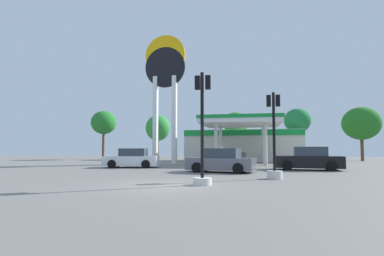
# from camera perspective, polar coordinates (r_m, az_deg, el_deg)

# --- Properties ---
(ground_plane) EXTENTS (90.00, 90.00, 0.00)m
(ground_plane) POSITION_cam_1_polar(r_m,az_deg,el_deg) (12.30, -4.82, -10.64)
(ground_plane) COLOR slate
(ground_plane) RESTS_ON ground
(gas_station) EXTENTS (12.65, 13.33, 4.29)m
(gas_station) POSITION_cam_1_polar(r_m,az_deg,el_deg) (34.82, 9.47, -2.86)
(gas_station) COLOR beige
(gas_station) RESTS_ON ground
(station_pole_sign) EXTENTS (3.94, 0.56, 12.45)m
(station_pole_sign) POSITION_cam_1_polar(r_m,az_deg,el_deg) (29.96, -5.03, 8.63)
(station_pole_sign) COLOR white
(station_pole_sign) RESTS_ON ground
(car_0) EXTENTS (4.29, 2.33, 1.46)m
(car_0) POSITION_cam_1_polar(r_m,az_deg,el_deg) (23.93, -11.14, -5.66)
(car_0) COLOR black
(car_0) RESTS_ON ground
(car_1) EXTENTS (4.53, 2.30, 1.57)m
(car_1) POSITION_cam_1_polar(r_m,az_deg,el_deg) (22.29, 20.82, -5.49)
(car_1) COLOR black
(car_1) RESTS_ON ground
(car_2) EXTENTS (4.33, 2.43, 1.47)m
(car_2) POSITION_cam_1_polar(r_m,az_deg,el_deg) (19.00, 5.46, -6.20)
(car_2) COLOR black
(car_2) RESTS_ON ground
(traffic_signal_0) EXTENTS (0.76, 0.76, 4.57)m
(traffic_signal_0) POSITION_cam_1_polar(r_m,az_deg,el_deg) (12.40, 1.95, -3.12)
(traffic_signal_0) COLOR silver
(traffic_signal_0) RESTS_ON ground
(traffic_signal_1) EXTENTS (0.72, 0.72, 4.19)m
(traffic_signal_1) POSITION_cam_1_polar(r_m,az_deg,el_deg) (15.35, 15.07, -4.05)
(traffic_signal_1) COLOR silver
(traffic_signal_1) RESTS_ON ground
(tree_0) EXTENTS (3.34, 3.34, 6.48)m
(tree_0) POSITION_cam_1_polar(r_m,az_deg,el_deg) (42.77, -16.12, 0.94)
(tree_0) COLOR brown
(tree_0) RESTS_ON ground
(tree_1) EXTENTS (3.28, 3.28, 5.92)m
(tree_1) POSITION_cam_1_polar(r_m,az_deg,el_deg) (41.25, -6.37, -0.00)
(tree_1) COLOR brown
(tree_1) RESTS_ON ground
(tree_2) EXTENTS (3.06, 3.06, 5.99)m
(tree_2) POSITION_cam_1_polar(r_m,az_deg,el_deg) (38.63, 8.16, 0.73)
(tree_2) COLOR brown
(tree_2) RESTS_ON ground
(tree_3) EXTENTS (3.23, 3.23, 6.37)m
(tree_3) POSITION_cam_1_polar(r_m,az_deg,el_deg) (39.84, 19.04, 1.27)
(tree_3) COLOR brown
(tree_3) RESTS_ON ground
(tree_4) EXTENTS (4.26, 4.26, 6.29)m
(tree_4) POSITION_cam_1_polar(r_m,az_deg,el_deg) (40.84, 28.99, 0.74)
(tree_4) COLOR brown
(tree_4) RESTS_ON ground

